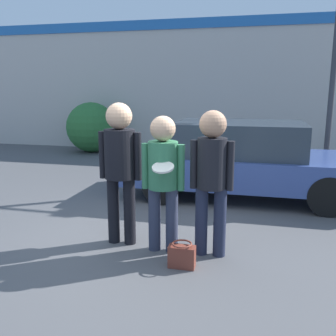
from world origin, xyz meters
TOP-DOWN VIEW (x-y plane):
  - ground_plane at (0.00, 0.00)m, footprint 56.00×56.00m
  - storefront_building at (0.00, 7.47)m, footprint 24.00×0.22m
  - person_left at (-0.23, -0.06)m, footprint 0.56×0.39m
  - person_middle_with_frisbee at (0.36, -0.17)m, footprint 0.53×0.56m
  - person_right at (0.94, -0.15)m, footprint 0.51×0.34m
  - parked_car_near at (1.17, 2.52)m, footprint 4.37×1.86m
  - shrub at (-3.68, 6.50)m, footprint 1.56×1.56m
  - handbag at (0.67, -0.56)m, footprint 0.30×0.23m

SIDE VIEW (x-z plane):
  - ground_plane at x=0.00m, z-range 0.00..0.00m
  - handbag at x=0.67m, z-range -0.01..0.29m
  - parked_car_near at x=1.17m, z-range 0.01..1.39m
  - shrub at x=-3.68m, z-range 0.00..1.56m
  - person_middle_with_frisbee at x=0.36m, z-range 0.16..1.83m
  - person_right at x=0.94m, z-range 0.17..1.91m
  - person_left at x=-0.23m, z-range 0.20..2.01m
  - storefront_building at x=0.00m, z-range 0.03..4.09m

